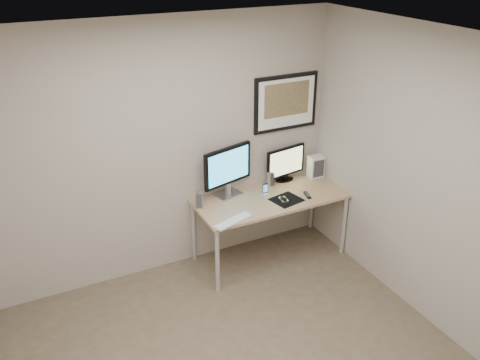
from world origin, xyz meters
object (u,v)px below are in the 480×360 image
at_px(desk, 270,203).
at_px(speaker_left, 199,199).
at_px(framed_art, 286,103).
at_px(phone_dock, 265,189).
at_px(speaker_right, 270,179).
at_px(monitor_tv, 285,163).
at_px(fan_unit, 316,166).
at_px(keyboard, 233,221).
at_px(monitor_large, 228,169).

bearing_deg(desk, speaker_left, 170.45).
xyz_separation_m(framed_art, phone_dock, (-0.37, -0.24, -0.83)).
relative_size(speaker_left, speaker_right, 1.07).
xyz_separation_m(speaker_left, phone_dock, (0.74, -0.04, -0.03)).
relative_size(monitor_tv, fan_unit, 1.98).
height_order(speaker_right, phone_dock, speaker_right).
distance_m(desk, monitor_tv, 0.52).
distance_m(speaker_left, keyboard, 0.45).
relative_size(framed_art, fan_unit, 2.94).
xyz_separation_m(monitor_tv, speaker_right, (-0.22, -0.04, -0.13)).
bearing_deg(phone_dock, speaker_left, -172.13).
xyz_separation_m(speaker_right, fan_unit, (0.58, -0.03, 0.04)).
bearing_deg(phone_dock, monitor_tv, 39.14).
bearing_deg(monitor_tv, desk, -149.97).
height_order(speaker_left, speaker_right, speaker_left).
height_order(framed_art, speaker_right, framed_art).
xyz_separation_m(phone_dock, keyboard, (-0.56, -0.37, -0.06)).
bearing_deg(fan_unit, monitor_large, -179.46).
height_order(desk, phone_dock, phone_dock).
bearing_deg(monitor_large, desk, -47.92).
bearing_deg(speaker_right, framed_art, 1.18).
distance_m(speaker_right, fan_unit, 0.58).
bearing_deg(speaker_left, fan_unit, 27.30).
height_order(desk, monitor_tv, monitor_tv).
distance_m(desk, phone_dock, 0.16).
distance_m(monitor_large, speaker_left, 0.44).
bearing_deg(monitor_tv, phone_dock, -160.84).
height_order(phone_dock, fan_unit, fan_unit).
bearing_deg(speaker_left, speaker_right, 31.27).
bearing_deg(monitor_large, monitor_tv, -12.37).
distance_m(monitor_large, speaker_right, 0.55).
bearing_deg(fan_unit, framed_art, 163.55).
xyz_separation_m(monitor_large, keyboard, (-0.19, -0.52, -0.29)).
xyz_separation_m(desk, monitor_large, (-0.38, 0.24, 0.37)).
height_order(framed_art, keyboard, framed_art).
relative_size(monitor_tv, phone_dock, 4.04).
bearing_deg(desk, phone_dock, 99.79).
xyz_separation_m(framed_art, keyboard, (-0.92, -0.61, -0.88)).
relative_size(desk, monitor_large, 2.74).
relative_size(desk, speaker_left, 8.66).
height_order(desk, monitor_large, monitor_large).
relative_size(speaker_right, phone_dock, 1.38).
height_order(monitor_large, fan_unit, monitor_large).
height_order(desk, keyboard, keyboard).
distance_m(monitor_tv, keyboard, 1.09).
relative_size(speaker_left, fan_unit, 0.72).
bearing_deg(fan_unit, phone_dock, -168.02).
height_order(framed_art, phone_dock, framed_art).
bearing_deg(monitor_tv, speaker_left, 178.91).
height_order(speaker_right, fan_unit, fan_unit).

